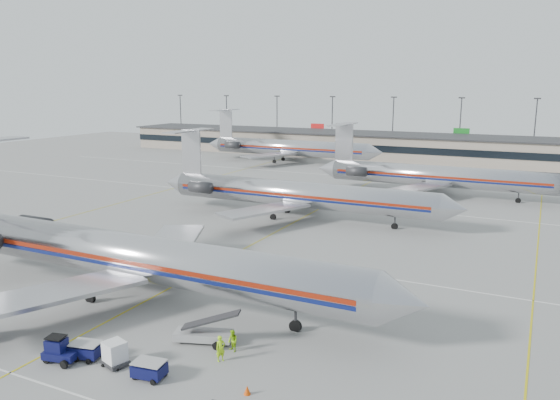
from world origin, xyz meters
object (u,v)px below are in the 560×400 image
Objects in this scene: tug_center at (59,351)px; uld_container at (115,354)px; jet_foreground at (128,255)px; belt_loader at (204,333)px; jet_second_row at (293,193)px.

tug_center reaches higher than uld_container.
jet_foreground is 12.24m from tug_center.
uld_container is 6.39m from belt_loader.
jet_second_row is 38.98m from belt_loader.
jet_foreground is 9.89× the size of belt_loader.
jet_foreground is 1.10× the size of jet_second_row.
jet_second_row is at bearing 117.08° from uld_container.
uld_container is 0.38× the size of belt_loader.
belt_loader is (10.86, -4.57, -3.10)m from jet_foreground.
jet_foreground is at bearing 95.88° from tug_center.
uld_container is at bearing -81.01° from jet_second_row.
belt_loader is at bearing -22.83° from jet_foreground.
jet_second_row is 23.52× the size of uld_container.
jet_second_row reaches higher than tug_center.
tug_center is 3.91m from uld_container.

